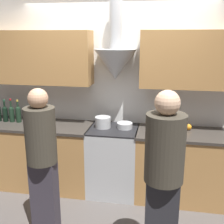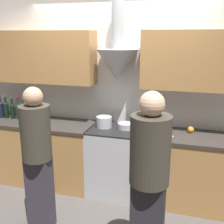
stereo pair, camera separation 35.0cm
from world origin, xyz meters
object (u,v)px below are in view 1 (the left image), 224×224
at_px(person_foreground_right, 163,176).
at_px(wine_bottle_3, 12,113).
at_px(stock_pot, 103,122).
at_px(stove_range, 113,160).
at_px(wine_bottle_4, 18,113).
at_px(wine_bottle_2, 5,113).
at_px(person_foreground_left, 42,156).
at_px(mixing_bowl, 125,125).
at_px(orange_fruit, 189,127).

bearing_deg(person_foreground_right, wine_bottle_3, 149.10).
bearing_deg(stock_pot, stove_range, -7.44).
bearing_deg(wine_bottle_4, stock_pot, -1.05).
relative_size(wine_bottle_4, person_foreground_right, 0.19).
relative_size(stove_range, wine_bottle_2, 2.90).
height_order(wine_bottle_2, person_foreground_right, person_foreground_right).
xyz_separation_m(wine_bottle_3, person_foreground_left, (0.87, -0.97, -0.15)).
bearing_deg(stove_range, wine_bottle_2, 178.65).
bearing_deg(wine_bottle_3, mixing_bowl, -0.02).
distance_m(wine_bottle_3, orange_fruit, 2.42).
bearing_deg(person_foreground_left, orange_fruit, 34.12).
bearing_deg(person_foreground_right, person_foreground_left, 166.91).
relative_size(stove_range, stock_pot, 4.43).
distance_m(wine_bottle_4, stock_pot, 1.21).
bearing_deg(orange_fruit, person_foreground_left, -145.88).
xyz_separation_m(mixing_bowl, orange_fruit, (0.82, 0.07, 0.00)).
distance_m(wine_bottle_4, orange_fruit, 2.32).
xyz_separation_m(stove_range, wine_bottle_2, (-1.55, 0.04, 0.58)).
bearing_deg(wine_bottle_4, wine_bottle_2, -178.76).
bearing_deg(person_foreground_left, stock_pot, 65.28).
distance_m(stock_pot, mixing_bowl, 0.29).
relative_size(mixing_bowl, person_foreground_right, 0.12).
relative_size(wine_bottle_3, person_foreground_left, 0.21).
bearing_deg(stock_pot, mixing_bowl, 3.90).
bearing_deg(person_foreground_left, wine_bottle_3, 131.87).
height_order(stock_pot, mixing_bowl, stock_pot).
bearing_deg(orange_fruit, stock_pot, -175.16).
distance_m(stock_pot, orange_fruit, 1.11).
height_order(orange_fruit, person_foreground_left, person_foreground_left).
bearing_deg(wine_bottle_4, person_foreground_right, -32.19).
relative_size(orange_fruit, person_foreground_left, 0.05).
bearing_deg(wine_bottle_4, wine_bottle_3, -178.85).
relative_size(stock_pot, person_foreground_right, 0.12).
distance_m(wine_bottle_3, stock_pot, 1.31).
height_order(wine_bottle_2, stock_pot, wine_bottle_2).
bearing_deg(person_foreground_right, wine_bottle_4, 147.81).
relative_size(wine_bottle_3, orange_fruit, 4.24).
relative_size(wine_bottle_2, person_foreground_left, 0.20).
relative_size(wine_bottle_4, mixing_bowl, 1.57).
relative_size(stock_pot, person_foreground_left, 0.13).
distance_m(stove_range, person_foreground_right, 1.46).
distance_m(person_foreground_left, person_foreground_right, 1.27).
height_order(stove_range, wine_bottle_3, wine_bottle_3).
height_order(stove_range, mixing_bowl, mixing_bowl).
bearing_deg(mixing_bowl, wine_bottle_2, -179.94).
bearing_deg(wine_bottle_3, stock_pot, -0.88).
bearing_deg(stove_range, wine_bottle_4, 178.27).
bearing_deg(person_foreground_left, wine_bottle_4, 128.36).
xyz_separation_m(stove_range, stock_pot, (-0.14, 0.02, 0.52)).
distance_m(stock_pot, person_foreground_left, 1.05).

